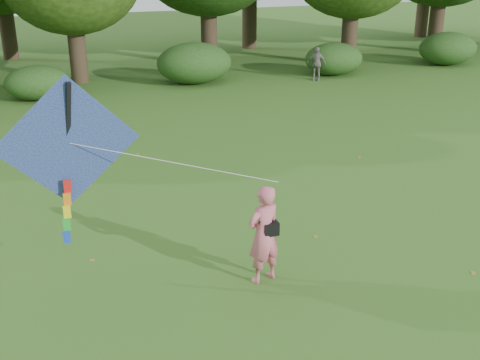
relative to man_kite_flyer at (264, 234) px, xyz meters
name	(u,v)px	position (x,y,z in m)	size (l,w,h in m)	color
ground	(302,285)	(0.62, -0.44, -0.98)	(100.00, 100.00, 0.00)	#265114
man_kite_flyer	(264,234)	(0.00, 0.00, 0.00)	(0.72, 0.47, 1.97)	#C95E70
bystander_right	(316,64)	(9.25, 16.13, -0.19)	(0.93, 0.39, 1.58)	gray
crossbody_bag	(270,228)	(0.12, -0.03, 0.13)	(0.43, 0.20, 0.74)	black
flying_kite	(69,145)	(-3.28, 1.45, 1.70)	(4.86, 1.90, 3.33)	#223197
shrub_band	(115,72)	(-0.10, 17.16, -0.13)	(39.15, 3.22, 1.88)	#264919
fallen_leaves	(285,221)	(1.49, 2.29, -0.98)	(9.16, 15.29, 0.01)	olive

